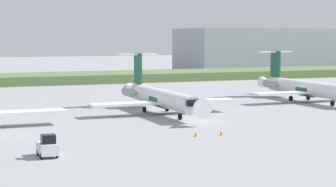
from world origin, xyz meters
TOP-DOWN VIEW (x-y plane):
  - ground_plane at (0.00, 30.00)m, footprint 500.00×500.00m
  - grass_berm at (0.00, 79.10)m, footprint 320.00×20.00m
  - regional_jet_second at (-1.40, 11.08)m, footprint 22.81×31.00m
  - regional_jet_third at (29.43, 17.31)m, footprint 22.81×31.00m
  - distant_hangar at (74.94, 107.51)m, footprint 59.73×26.88m
  - baggage_tug at (-23.81, -16.67)m, footprint 1.72×3.20m
  - safety_cone_front_marker at (-5.20, -10.94)m, footprint 0.44×0.44m
  - safety_cone_mid_marker at (-1.97, -11.19)m, footprint 0.44×0.44m

SIDE VIEW (x-z plane):
  - ground_plane at x=0.00m, z-range 0.00..0.00m
  - safety_cone_front_marker at x=-5.20m, z-range 0.00..0.55m
  - safety_cone_mid_marker at x=-1.97m, z-range 0.00..0.55m
  - baggage_tug at x=-23.81m, z-range -0.15..2.15m
  - grass_berm at x=0.00m, z-range 0.00..2.23m
  - regional_jet_second at x=-1.40m, z-range -1.96..7.04m
  - regional_jet_third at x=29.43m, z-range -1.96..7.04m
  - distant_hangar at x=74.94m, z-range 0.00..14.45m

